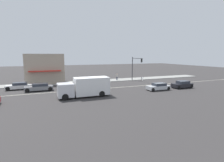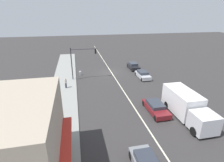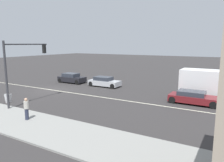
# 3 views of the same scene
# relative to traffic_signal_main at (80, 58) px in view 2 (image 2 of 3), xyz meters

# --- Properties ---
(ground_plane) EXTENTS (160.00, 160.00, 0.00)m
(ground_plane) POSITION_rel_traffic_signal_main_xyz_m (-6.12, 15.27, -3.90)
(ground_plane) COLOR #333030
(sidewalk_right) EXTENTS (4.00, 73.00, 0.12)m
(sidewalk_right) POSITION_rel_traffic_signal_main_xyz_m (2.88, 15.77, -3.84)
(sidewalk_right) COLOR gray
(sidewalk_right) RESTS_ON ground
(lane_marking_center) EXTENTS (0.16, 60.00, 0.01)m
(lane_marking_center) POSITION_rel_traffic_signal_main_xyz_m (-6.12, -2.73, -3.90)
(lane_marking_center) COLOR beige
(lane_marking_center) RESTS_ON ground
(building_corner_store) EXTENTS (5.94, 7.85, 6.31)m
(building_corner_store) POSITION_rel_traffic_signal_main_xyz_m (4.70, 19.99, -0.63)
(building_corner_store) COLOR tan
(building_corner_store) RESTS_ON sidewalk_right
(traffic_signal_main) EXTENTS (4.59, 0.34, 5.60)m
(traffic_signal_main) POSITION_rel_traffic_signal_main_xyz_m (0.00, 0.00, 0.00)
(traffic_signal_main) COLOR #333338
(traffic_signal_main) RESTS_ON sidewalk_right
(pedestrian) EXTENTS (0.34, 0.34, 1.59)m
(pedestrian) POSITION_rel_traffic_signal_main_xyz_m (2.50, 3.64, -2.95)
(pedestrian) COLOR #282D42
(pedestrian) RESTS_ON sidewalk_right
(warning_aframe_sign) EXTENTS (0.45, 0.53, 0.84)m
(warning_aframe_sign) POSITION_rel_traffic_signal_main_xyz_m (0.06, -2.01, -3.47)
(warning_aframe_sign) COLOR silver
(warning_aframe_sign) RESTS_ON ground
(delivery_truck) EXTENTS (2.44, 7.50, 2.87)m
(delivery_truck) POSITION_rel_traffic_signal_main_xyz_m (-11.12, 14.71, -2.43)
(delivery_truck) COLOR silver
(delivery_truck) RESTS_ON ground
(sedan_dark) EXTENTS (1.78, 3.88, 1.34)m
(sedan_dark) POSITION_rel_traffic_signal_main_xyz_m (-11.12, -3.87, -3.26)
(sedan_dark) COLOR black
(sedan_dark) RESTS_ON ground
(sedan_silver) EXTENTS (1.76, 4.08, 1.26)m
(sedan_silver) POSITION_rel_traffic_signal_main_xyz_m (-11.12, 1.59, -3.29)
(sedan_silver) COLOR #B7BABF
(sedan_silver) RESTS_ON ground
(sedan_maroon) EXTENTS (1.89, 4.33, 1.18)m
(sedan_maroon) POSITION_rel_traffic_signal_main_xyz_m (-8.32, 13.03, -3.32)
(sedan_maroon) COLOR maroon
(sedan_maroon) RESTS_ON ground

